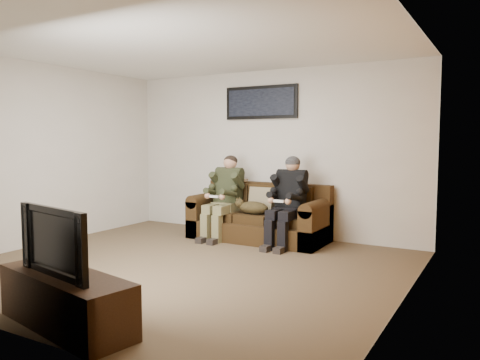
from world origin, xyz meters
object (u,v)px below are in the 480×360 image
Objects in this scene: framed_poster at (261,102)px; tv_stand at (66,300)px; cat at (252,207)px; sofa at (260,218)px; person_right at (288,196)px; television at (64,240)px; person_left at (225,192)px.

framed_poster is 4.59m from tv_stand.
cat is 1.71m from framed_poster.
sofa is 1.61× the size of person_right.
framed_poster is at bearing 106.46° from television.
sofa is 1.84m from framed_poster.
framed_poster reaches higher than tv_stand.
television is (0.19, -3.77, 0.39)m from sofa.
person_left is 1.33× the size of television.
person_right is at bearing 0.02° from person_left.
person_right is 1.94× the size of cat.
sofa is 0.29m from cat.
television is at bearing -95.33° from person_right.
person_right is 1.02× the size of framed_poster.
sofa is 3.80m from television.
tv_stand is at bearing -168.92° from television.
framed_poster is at bearing 142.28° from person_right.
framed_poster is (-0.17, 0.60, 1.59)m from cat.
sofa is at bearing -63.00° from framed_poster.
cat reaches higher than tv_stand.
tv_stand is (-0.34, -3.60, -0.49)m from person_right.
person_left reaches higher than cat.
sofa is 2.16× the size of television.
cat is at bearing -176.04° from person_right.
sofa is at bearing 162.06° from person_right.
person_left reaches higher than sofa.
sofa is 1.48× the size of tv_stand.
person_left is at bearing -179.98° from person_right.
framed_poster reaches higher than sofa.
person_right is at bearing -37.72° from framed_poster.
person_right is at bearing 3.96° from cat.
framed_poster is at bearing 117.00° from sofa.
person_left is at bearing -120.25° from framed_poster.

